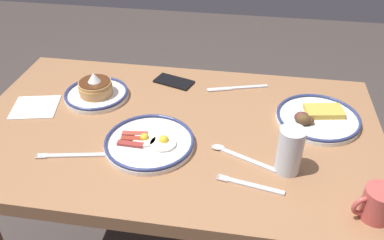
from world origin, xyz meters
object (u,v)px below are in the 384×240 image
(drinking_glass, at_px, (289,153))
(cell_phone, at_px, (174,82))
(butter_knife, at_px, (237,88))
(tea_spoon, at_px, (234,154))
(fork_near, at_px, (71,155))
(plate_near_main, at_px, (317,118))
(paper_napkin, at_px, (35,107))
(plate_center_pancakes, at_px, (96,91))
(coffee_mug, at_px, (378,203))
(fork_far, at_px, (250,185))
(plate_far_companion, at_px, (150,142))

(drinking_glass, bearing_deg, cell_phone, -46.22)
(butter_knife, bearing_deg, tea_spoon, 92.65)
(fork_near, relative_size, butter_knife, 0.92)
(plate_near_main, xyz_separation_m, paper_napkin, (0.95, 0.08, -0.01))
(cell_phone, xyz_separation_m, paper_napkin, (0.44, 0.25, -0.00))
(plate_center_pancakes, xyz_separation_m, tea_spoon, (-0.51, 0.24, -0.02))
(plate_near_main, relative_size, coffee_mug, 2.52)
(plate_near_main, distance_m, plate_center_pancakes, 0.77)
(plate_center_pancakes, relative_size, paper_napkin, 1.52)
(paper_napkin, relative_size, fork_near, 0.73)
(drinking_glass, height_order, tea_spoon, drinking_glass)
(plate_near_main, bearing_deg, fork_near, 22.31)
(butter_knife, bearing_deg, cell_phone, -1.30)
(fork_near, relative_size, tea_spoon, 1.05)
(drinking_glass, xyz_separation_m, fork_near, (0.62, 0.04, -0.06))
(plate_center_pancakes, bearing_deg, fork_far, 147.36)
(plate_near_main, height_order, cell_phone, plate_near_main)
(coffee_mug, xyz_separation_m, fork_far, (0.31, -0.06, -0.04))
(butter_knife, xyz_separation_m, tea_spoon, (-0.02, 0.38, 0.00))
(coffee_mug, height_order, fork_far, coffee_mug)
(drinking_glass, xyz_separation_m, tea_spoon, (0.15, -0.04, -0.06))
(coffee_mug, height_order, butter_knife, coffee_mug)
(plate_near_main, xyz_separation_m, plate_far_companion, (0.51, 0.21, -0.00))
(coffee_mug, distance_m, cell_phone, 0.84)
(cell_phone, bearing_deg, drinking_glass, 152.02)
(plate_near_main, distance_m, butter_knife, 0.32)
(butter_knife, bearing_deg, coffee_mug, 123.87)
(plate_near_main, xyz_separation_m, fork_far, (0.20, 0.34, -0.01))
(butter_knife, bearing_deg, plate_center_pancakes, 15.97)
(butter_knife, bearing_deg, drinking_glass, 111.63)
(plate_center_pancakes, xyz_separation_m, coffee_mug, (-0.87, 0.42, 0.02))
(plate_near_main, bearing_deg, butter_knife, -31.26)
(coffee_mug, height_order, paper_napkin, coffee_mug)
(paper_napkin, bearing_deg, coffee_mug, 163.29)
(tea_spoon, bearing_deg, fork_near, 9.90)
(coffee_mug, bearing_deg, fork_far, -10.36)
(coffee_mug, distance_m, fork_near, 0.84)
(butter_knife, bearing_deg, plate_far_companion, 57.72)
(drinking_glass, relative_size, cell_phone, 0.97)
(drinking_glass, bearing_deg, coffee_mug, 146.65)
(plate_far_companion, bearing_deg, plate_near_main, -157.41)
(coffee_mug, relative_size, fork_far, 0.58)
(paper_napkin, bearing_deg, tea_spoon, 168.59)
(butter_knife, bearing_deg, plate_near_main, 148.74)
(fork_far, bearing_deg, plate_far_companion, -21.87)
(fork_near, bearing_deg, butter_knife, -134.48)
(tea_spoon, bearing_deg, fork_far, 112.83)
(coffee_mug, xyz_separation_m, tea_spoon, (0.36, -0.18, -0.04))
(fork_far, relative_size, butter_knife, 0.83)
(plate_center_pancakes, relative_size, fork_far, 1.23)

